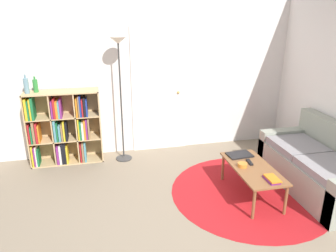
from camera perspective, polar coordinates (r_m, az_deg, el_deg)
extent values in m
cube|color=silver|center=(5.29, -2.43, 9.24)|extent=(7.50, 0.05, 2.60)
cube|color=white|center=(5.33, -1.54, 6.18)|extent=(0.90, 0.02, 2.03)
sphere|color=tan|center=(5.39, 1.81, 5.88)|extent=(0.04, 0.04, 0.04)
cylinder|color=#B2191E|center=(4.51, 14.10, -11.10)|extent=(2.06, 2.06, 0.01)
cube|color=tan|center=(5.30, -23.18, -0.65)|extent=(0.02, 0.34, 1.13)
cube|color=tan|center=(5.20, -11.71, 0.20)|extent=(0.02, 0.34, 1.13)
cube|color=tan|center=(5.07, -18.15, 5.66)|extent=(1.08, 0.34, 0.02)
cube|color=tan|center=(5.43, -16.90, -5.72)|extent=(1.08, 0.34, 0.02)
cube|color=tan|center=(5.38, -17.39, 0.35)|extent=(1.08, 0.02, 1.13)
cube|color=tan|center=(5.24, -19.38, -0.37)|extent=(0.02, 0.32, 1.09)
cube|color=tan|center=(5.21, -15.61, -0.09)|extent=(0.02, 0.32, 1.09)
cube|color=tan|center=(5.29, -17.30, -2.08)|extent=(1.04, 0.32, 0.02)
cube|color=tan|center=(5.17, -17.71, 1.66)|extent=(1.04, 0.32, 0.02)
cube|color=gold|center=(5.37, -22.42, -4.74)|extent=(0.02, 0.19, 0.32)
cube|color=#7F287A|center=(5.37, -22.11, -4.84)|extent=(0.02, 0.19, 0.29)
cube|color=silver|center=(5.40, -21.84, -4.65)|extent=(0.02, 0.25, 0.30)
cube|color=#196B38|center=(5.39, -21.57, -4.93)|extent=(0.02, 0.23, 0.25)
cube|color=#7F287A|center=(5.35, -18.55, -4.51)|extent=(0.03, 0.26, 0.29)
cube|color=silver|center=(5.34, -18.18, -4.52)|extent=(0.03, 0.23, 0.29)
cube|color=black|center=(5.31, -17.83, -4.38)|extent=(0.03, 0.20, 0.33)
cube|color=black|center=(5.33, -17.44, -4.28)|extent=(0.03, 0.25, 0.32)
cube|color=gold|center=(5.32, -17.12, -4.58)|extent=(0.03, 0.20, 0.28)
cube|color=#B21E23|center=(5.32, -14.92, -4.26)|extent=(0.02, 0.25, 0.29)
cube|color=olive|center=(5.30, -14.57, -4.25)|extent=(0.03, 0.21, 0.30)
cube|color=teal|center=(5.29, -14.21, -4.22)|extent=(0.03, 0.21, 0.30)
cube|color=#B21E23|center=(5.24, -22.94, -1.18)|extent=(0.02, 0.19, 0.29)
cube|color=#196B38|center=(5.28, -22.56, -1.21)|extent=(0.02, 0.26, 0.25)
cube|color=olive|center=(5.24, -22.26, -0.86)|extent=(0.03, 0.23, 0.33)
cube|color=#B21E23|center=(5.23, -21.84, -1.01)|extent=(0.03, 0.21, 0.30)
cube|color=orange|center=(5.25, -21.49, -1.08)|extent=(0.02, 0.24, 0.27)
cube|color=teal|center=(5.21, -19.03, -0.58)|extent=(0.03, 0.25, 0.33)
cube|color=#196B38|center=(5.20, -18.68, -0.80)|extent=(0.02, 0.24, 0.29)
cube|color=teal|center=(5.19, -18.32, -1.02)|extent=(0.03, 0.21, 0.25)
cube|color=olive|center=(5.20, -17.94, -0.90)|extent=(0.03, 0.22, 0.26)
cube|color=gold|center=(5.17, -17.63, -0.72)|extent=(0.03, 0.20, 0.30)
cube|color=black|center=(5.19, -17.24, -0.64)|extent=(0.03, 0.24, 0.29)
cube|color=gold|center=(5.17, -15.30, -0.32)|extent=(0.02, 0.24, 0.33)
cube|color=#196B38|center=(5.16, -14.99, -0.59)|extent=(0.03, 0.21, 0.28)
cube|color=silver|center=(5.18, -14.64, -0.60)|extent=(0.03, 0.24, 0.26)
cube|color=orange|center=(5.15, -14.31, -0.51)|extent=(0.03, 0.19, 0.30)
cube|color=#7F287A|center=(5.16, -14.00, -0.34)|extent=(0.02, 0.22, 0.31)
cube|color=olive|center=(5.18, -13.64, -0.18)|extent=(0.03, 0.27, 0.32)
cube|color=gold|center=(5.17, -23.36, 2.87)|extent=(0.03, 0.27, 0.31)
cube|color=#196B38|center=(5.15, -23.04, 2.67)|extent=(0.02, 0.24, 0.28)
cube|color=gold|center=(5.15, -22.74, 2.87)|extent=(0.02, 0.26, 0.31)
cube|color=#196B38|center=(5.13, -22.44, 2.97)|extent=(0.03, 0.24, 0.32)
cube|color=#7F287A|center=(5.08, -19.52, 2.74)|extent=(0.02, 0.19, 0.25)
cube|color=#B21E23|center=(5.09, -19.17, 3.03)|extent=(0.03, 0.23, 0.29)
cube|color=orange|center=(5.10, -18.77, 2.91)|extent=(0.03, 0.26, 0.25)
cube|color=teal|center=(5.09, -18.45, 2.89)|extent=(0.02, 0.24, 0.25)
cube|color=#7F287A|center=(5.10, -18.15, 3.08)|extent=(0.02, 0.27, 0.27)
cube|color=orange|center=(5.06, -15.62, 3.24)|extent=(0.02, 0.23, 0.28)
cube|color=olive|center=(5.07, -15.29, 3.49)|extent=(0.02, 0.27, 0.31)
cube|color=navy|center=(5.06, -15.04, 3.50)|extent=(0.02, 0.24, 0.31)
cube|color=#B21E23|center=(5.08, -14.70, 3.26)|extent=(0.02, 0.26, 0.26)
cube|color=black|center=(5.06, -14.34, 3.37)|extent=(0.03, 0.23, 0.28)
cube|color=navy|center=(5.08, -13.99, 3.31)|extent=(0.02, 0.27, 0.25)
cylinder|color=#333333|center=(5.32, -7.68, -5.57)|extent=(0.25, 0.25, 0.01)
cylinder|color=#333333|center=(4.99, -8.17, 4.23)|extent=(0.02, 0.02, 1.80)
cone|color=white|center=(4.82, -8.71, 14.55)|extent=(0.25, 0.25, 0.10)
cube|color=gray|center=(4.79, 24.32, -7.63)|extent=(0.81, 1.69, 0.42)
cube|color=gray|center=(5.32, 19.67, -3.39)|extent=(0.81, 0.16, 0.56)
cube|color=gray|center=(4.39, 26.54, -6.67)|extent=(0.61, 0.66, 0.10)
cube|color=gray|center=(4.88, 21.68, -3.31)|extent=(0.61, 0.66, 0.10)
cube|color=brown|center=(4.26, 14.55, -7.09)|extent=(0.48, 1.01, 0.02)
cylinder|color=brown|center=(3.92, 14.70, -13.08)|extent=(0.04, 0.04, 0.38)
cylinder|color=brown|center=(4.65, 9.55, -7.10)|extent=(0.04, 0.04, 0.38)
cylinder|color=brown|center=(4.10, 19.81, -12.06)|extent=(0.04, 0.04, 0.38)
cylinder|color=brown|center=(4.81, 14.01, -6.51)|extent=(0.04, 0.04, 0.38)
cube|color=black|center=(4.53, 12.35, -4.92)|extent=(0.34, 0.25, 0.02)
cylinder|color=orange|center=(4.23, 12.84, -6.63)|extent=(0.12, 0.12, 0.05)
cube|color=#7F287A|center=(4.00, 17.58, -8.90)|extent=(0.12, 0.21, 0.03)
cube|color=orange|center=(3.98, 17.74, -8.68)|extent=(0.12, 0.21, 0.02)
cube|color=black|center=(4.36, 14.02, -6.12)|extent=(0.06, 0.17, 0.02)
cylinder|color=#6B93A3|center=(5.09, -23.45, 6.42)|extent=(0.07, 0.07, 0.22)
cylinder|color=#6B93A3|center=(5.07, -23.66, 7.90)|extent=(0.03, 0.03, 0.05)
cylinder|color=#2D8438|center=(5.12, -22.08, 6.48)|extent=(0.07, 0.07, 0.18)
cylinder|color=#2D8438|center=(5.09, -22.25, 7.74)|extent=(0.03, 0.03, 0.05)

